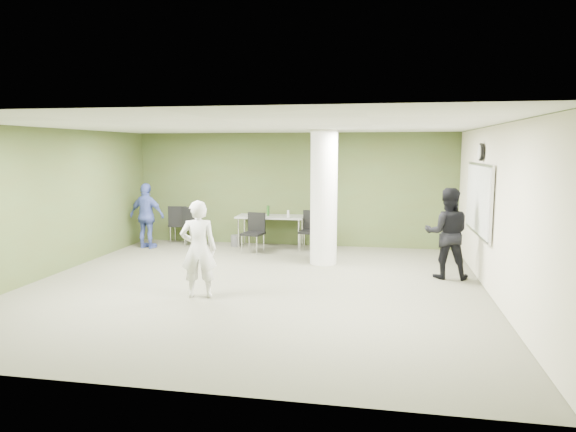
% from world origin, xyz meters
% --- Properties ---
extents(floor, '(8.00, 8.00, 0.00)m').
position_xyz_m(floor, '(0.00, 0.00, 0.00)').
color(floor, '#5A5A47').
rests_on(floor, ground).
extents(ceiling, '(8.00, 8.00, 0.00)m').
position_xyz_m(ceiling, '(0.00, 0.00, 2.80)').
color(ceiling, white).
rests_on(ceiling, wall_back).
extents(wall_back, '(8.00, 2.80, 0.02)m').
position_xyz_m(wall_back, '(0.00, 4.00, 1.40)').
color(wall_back, '#454E24').
rests_on(wall_back, floor).
extents(wall_left, '(0.02, 8.00, 2.80)m').
position_xyz_m(wall_left, '(-4.00, 0.00, 1.40)').
color(wall_left, '#454E24').
rests_on(wall_left, floor).
extents(wall_right_cream, '(0.02, 8.00, 2.80)m').
position_xyz_m(wall_right_cream, '(4.00, 0.00, 1.40)').
color(wall_right_cream, beige).
rests_on(wall_right_cream, floor).
extents(column, '(0.56, 0.56, 2.80)m').
position_xyz_m(column, '(1.00, 2.00, 1.40)').
color(column, silver).
rests_on(column, floor).
extents(whiteboard, '(0.05, 2.30, 1.30)m').
position_xyz_m(whiteboard, '(3.92, 1.20, 1.50)').
color(whiteboard, silver).
rests_on(whiteboard, wall_right_cream).
extents(wall_clock, '(0.06, 0.32, 0.32)m').
position_xyz_m(wall_clock, '(3.92, 1.20, 2.35)').
color(wall_clock, black).
rests_on(wall_clock, wall_right_cream).
extents(folding_table, '(1.65, 0.74, 1.03)m').
position_xyz_m(folding_table, '(-0.47, 3.55, 0.73)').
color(folding_table, gray).
rests_on(folding_table, floor).
extents(wastebasket, '(0.24, 0.24, 0.28)m').
position_xyz_m(wastebasket, '(-1.36, 3.51, 0.14)').
color(wastebasket, '#4C4C4C').
rests_on(wastebasket, floor).
extents(chair_back_left, '(0.54, 0.54, 0.98)m').
position_xyz_m(chair_back_left, '(-2.86, 3.56, 0.57)').
color(chair_back_left, black).
rests_on(chair_back_left, floor).
extents(chair_back_right, '(0.65, 0.65, 1.00)m').
position_xyz_m(chair_back_right, '(-2.33, 3.21, 0.59)').
color(chair_back_right, black).
rests_on(chair_back_right, floor).
extents(chair_table_left, '(0.54, 0.54, 0.93)m').
position_xyz_m(chair_table_left, '(-0.72, 2.88, 0.54)').
color(chair_table_left, black).
rests_on(chair_table_left, floor).
extents(chair_table_right, '(0.52, 0.52, 0.95)m').
position_xyz_m(chair_table_right, '(0.56, 3.31, 0.56)').
color(chair_table_right, black).
rests_on(chair_table_right, floor).
extents(woman_white, '(0.66, 0.52, 1.59)m').
position_xyz_m(woman_white, '(-0.71, -0.83, 0.80)').
color(woman_white, silver).
rests_on(woman_white, floor).
extents(man_black, '(0.85, 0.67, 1.70)m').
position_xyz_m(man_black, '(3.40, 1.21, 0.85)').
color(man_black, black).
rests_on(man_black, floor).
extents(man_blue, '(0.98, 0.53, 1.59)m').
position_xyz_m(man_blue, '(-3.40, 2.90, 0.79)').
color(man_blue, '#4051A1').
rests_on(man_blue, floor).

